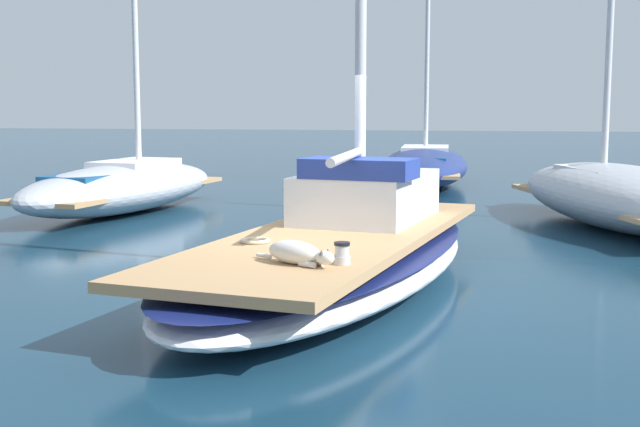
% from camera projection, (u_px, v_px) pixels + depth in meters
% --- Properties ---
extents(ground_plane, '(120.00, 120.00, 0.00)m').
position_uv_depth(ground_plane, '(335.00, 288.00, 9.76)').
color(ground_plane, '#143347').
extents(sailboat_main, '(3.77, 7.57, 0.66)m').
position_uv_depth(sailboat_main, '(336.00, 260.00, 9.72)').
color(sailboat_main, white).
rests_on(sailboat_main, ground).
extents(cabin_house, '(1.77, 2.44, 0.84)m').
position_uv_depth(cabin_house, '(366.00, 193.00, 10.66)').
color(cabin_house, silver).
rests_on(cabin_house, sailboat_main).
extents(dog_white, '(0.87, 0.55, 0.22)m').
position_uv_depth(dog_white, '(297.00, 253.00, 7.73)').
color(dog_white, silver).
rests_on(dog_white, sailboat_main).
extents(deck_winch, '(0.16, 0.16, 0.21)m').
position_uv_depth(deck_winch, '(342.00, 254.00, 7.72)').
color(deck_winch, '#B7B7BC').
rests_on(deck_winch, sailboat_main).
extents(coiled_rope, '(0.32, 0.32, 0.04)m').
position_uv_depth(coiled_rope, '(255.00, 241.00, 8.95)').
color(coiled_rope, beige).
rests_on(coiled_rope, sailboat_main).
extents(moored_boat_port_side, '(3.01, 6.45, 6.86)m').
position_uv_depth(moored_boat_port_side, '(123.00, 186.00, 16.62)').
color(moored_boat_port_side, '#B2B7C1').
rests_on(moored_boat_port_side, ground).
extents(moored_boat_starboard_side, '(4.08, 7.01, 6.65)m').
position_uv_depth(moored_boat_starboard_side, '(620.00, 195.00, 14.48)').
color(moored_boat_starboard_side, '#B2B7C1').
rests_on(moored_boat_starboard_side, ground).
extents(moored_boat_far_astern, '(2.46, 6.81, 7.82)m').
position_uv_depth(moored_boat_far_astern, '(425.00, 165.00, 22.20)').
color(moored_boat_far_astern, navy).
rests_on(moored_boat_far_astern, ground).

